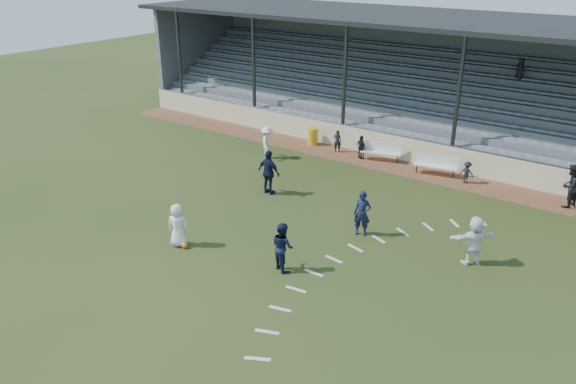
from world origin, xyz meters
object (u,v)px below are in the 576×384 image
object	(u,v)px
bench_left	(382,150)
trash_bin	(313,136)
player_navy_lead	(362,214)
football	(185,246)
bench_right	(436,163)
player_white_lead	(178,225)
official	(570,186)

from	to	relation	value
bench_left	trash_bin	bearing A→B (deg)	163.19
bench_left	player_navy_lead	xyz separation A→B (m)	(3.04, -7.57, 0.28)
bench_left	football	distance (m)	12.26
player_navy_lead	football	bearing A→B (deg)	-155.21
bench_right	trash_bin	world-z (taller)	bench_right
trash_bin	player_white_lead	size ratio (longest dim) A/B	0.56
player_white_lead	official	world-z (taller)	official
trash_bin	player_navy_lead	size ratio (longest dim) A/B	0.52
player_white_lead	player_navy_lead	size ratio (longest dim) A/B	0.92
football	official	distance (m)	15.56
football	player_white_lead	bearing A→B (deg)	172.23
trash_bin	football	distance (m)	12.50
football	player_navy_lead	bearing A→B (deg)	44.96
official	bench_left	bearing A→B (deg)	-71.43
bench_right	player_white_lead	distance (m)	12.82
trash_bin	official	distance (m)	12.89
trash_bin	football	xyz separation A→B (m)	(2.62, -12.22, -0.36)
player_white_lead	official	size ratio (longest dim) A/B	0.87
bench_right	player_white_lead	bearing A→B (deg)	-123.68
football	official	size ratio (longest dim) A/B	0.12
football	player_white_lead	world-z (taller)	player_white_lead
bench_left	football	xyz separation A→B (m)	(-1.54, -12.15, -0.48)
trash_bin	player_white_lead	bearing A→B (deg)	-79.37
bench_right	football	size ratio (longest dim) A/B	9.61
player_white_lead	bench_left	bearing A→B (deg)	-121.21
official	trash_bin	bearing A→B (deg)	-70.76
player_navy_lead	bench_right	bearing A→B (deg)	70.46
football	player_white_lead	size ratio (longest dim) A/B	0.13
player_white_lead	bench_right	bearing A→B (deg)	-134.55
trash_bin	player_navy_lead	xyz separation A→B (m)	(7.20, -7.65, 0.40)
football	player_white_lead	xyz separation A→B (m)	(-0.33, 0.05, 0.69)
player_white_lead	player_navy_lead	bearing A→B (deg)	-159.73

